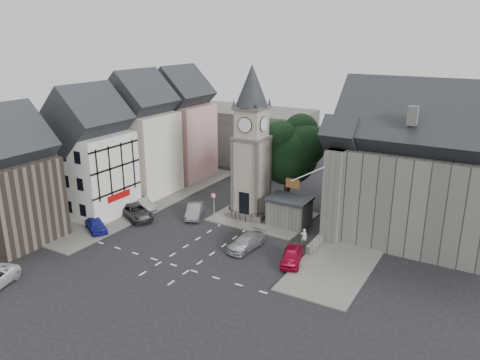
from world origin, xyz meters
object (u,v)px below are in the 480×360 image
Objects in this scene: car_east_red at (292,256)px; clock_tower at (251,143)px; stone_shelter at (289,212)px; pedestrian at (304,237)px; car_west_blue at (96,225)px.

clock_tower is at bearing 120.23° from car_east_red.
clock_tower reaches higher than stone_shelter.
pedestrian is at bearing -48.58° from stone_shelter.
car_east_red reaches higher than car_west_blue.
clock_tower is at bearing -15.09° from car_west_blue.
stone_shelter is 19.78m from car_west_blue.
car_east_red is (8.50, -8.00, -7.43)m from clock_tower.
clock_tower reaches higher than car_east_red.
car_west_blue is (-11.50, -11.67, -7.44)m from clock_tower.
pedestrian is at bearing -27.24° from clock_tower.
clock_tower is 9.71× the size of pedestrian.
stone_shelter is 2.57× the size of pedestrian.
car_east_red is at bearing -50.10° from car_west_blue.
pedestrian is at bearing 80.83° from car_east_red.
clock_tower is 4.06× the size of car_west_blue.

